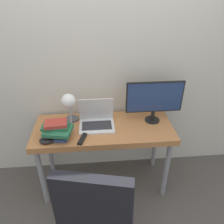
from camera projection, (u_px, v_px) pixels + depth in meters
ground_plane at (106, 202)px, 2.29m from camera, size 12.00×12.00×0.00m
wall_back at (101, 63)px, 2.16m from camera, size 8.00×0.05×2.60m
desk at (104, 133)px, 2.18m from camera, size 1.35×0.56×0.77m
laptop at (97, 120)px, 2.13m from camera, size 0.34×0.26×0.27m
monitor at (154, 99)px, 2.11m from camera, size 0.56×0.15×0.42m
desk_lamp at (69, 103)px, 2.03m from camera, size 0.14×0.26×0.35m
office_chair at (98, 213)px, 1.52m from camera, size 0.61×0.61×1.08m
book_stack at (57, 130)px, 1.96m from camera, size 0.28×0.25×0.16m
tv_remote at (82, 139)px, 1.95m from camera, size 0.09×0.17×0.02m
game_controller at (47, 140)px, 1.92m from camera, size 0.13×0.10×0.04m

